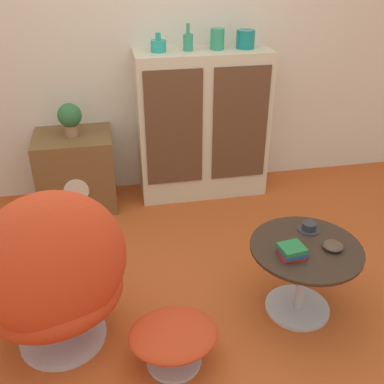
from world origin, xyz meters
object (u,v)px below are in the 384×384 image
potted_plant (70,117)px  book_stack (292,251)px  teacup (309,227)px  vase_inner_right (217,39)px  sideboard (202,125)px  egg_chair (55,280)px  tv_console (77,171)px  bowl (333,246)px  ottoman (173,337)px  vase_rightmost (245,39)px  coffee_table (303,267)px  vase_leftmost (158,45)px  vase_inner_left (188,41)px

potted_plant → book_stack: size_ratio=1.73×
teacup → vase_inner_right: bearing=99.1°
vase_inner_right → potted_plant: vase_inner_right is taller
vase_inner_right → potted_plant: size_ratio=0.61×
sideboard → potted_plant: 1.02m
book_stack → teacup: bearing=47.7°
egg_chair → tv_console: bearing=88.3°
egg_chair → bowl: (1.43, -0.02, 0.02)m
ottoman → vase_rightmost: size_ratio=3.22×
tv_console → ottoman: tv_console is taller
potted_plant → book_stack: potted_plant is taller
sideboard → ottoman: (-0.52, -1.74, -0.41)m
book_stack → vase_inner_right: bearing=91.1°
teacup → bowl: bearing=-74.9°
teacup → egg_chair: bearing=-173.0°
tv_console → bowl: 2.05m
ottoman → potted_plant: (-0.49, 1.70, 0.56)m
sideboard → egg_chair: 1.86m
sideboard → ottoman: 1.86m
tv_console → coffee_table: size_ratio=0.98×
potted_plant → bowl: (1.38, -1.51, -0.27)m
ottoman → potted_plant: 1.85m
teacup → tv_console: bearing=135.4°
sideboard → vase_inner_right: vase_inner_right is taller
book_stack → potted_plant: bearing=126.9°
vase_leftmost → vase_inner_right: bearing=0.0°
potted_plant → tv_console: bearing=-175.1°
vase_rightmost → bowl: (0.05, -1.55, -0.77)m
tv_console → coffee_table: (1.26, -1.46, 0.01)m
ottoman → potted_plant: size_ratio=1.80×
egg_chair → book_stack: 1.19m
vase_inner_left → vase_inner_right: 0.22m
ottoman → book_stack: (0.65, 0.17, 0.30)m
vase_inner_left → teacup: (0.43, -1.36, -0.77)m
egg_chair → vase_leftmost: 1.86m
egg_chair → teacup: egg_chair is taller
ottoman → vase_inner_left: 2.08m
vase_inner_left → potted_plant: (-0.89, -0.04, -0.50)m
sideboard → book_stack: size_ratio=8.25×
ottoman → vase_leftmost: vase_leftmost is taller
egg_chair → vase_inner_left: bearing=58.4°
sideboard → bowl: size_ratio=10.79×
vase_inner_left → vase_inner_right: size_ratio=1.27×
vase_inner_left → sideboard: bearing=-2.0°
egg_chair → bowl: size_ratio=8.86×
vase_inner_left → teacup: 1.62m
vase_inner_left → vase_rightmost: size_ratio=1.38×
egg_chair → ottoman: 0.64m
tv_console → potted_plant: bearing=4.9°
teacup → book_stack: 0.28m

